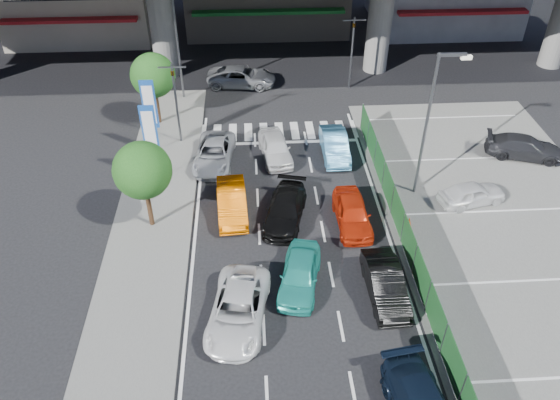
{
  "coord_description": "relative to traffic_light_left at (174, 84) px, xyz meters",
  "views": [
    {
      "loc": [
        -1.82,
        -17.54,
        17.95
      ],
      "look_at": [
        -0.54,
        3.34,
        1.84
      ],
      "focal_mm": 35.0,
      "sensor_mm": 36.0,
      "label": 1
    }
  ],
  "objects": [
    {
      "name": "crossing_wagon_silver",
      "position": [
        3.83,
        7.82,
        -3.24
      ],
      "size": [
        5.23,
        2.86,
        1.39
      ],
      "primitive_type": "imported",
      "rotation": [
        0.0,
        0.0,
        1.46
      ],
      "color": "gray",
      "rests_on": "ground"
    },
    {
      "name": "street_lamp_right",
      "position": [
        13.37,
        -6.0,
        0.83
      ],
      "size": [
        1.65,
        0.22,
        8.0
      ],
      "color": "#595B60",
      "rests_on": "ground"
    },
    {
      "name": "sedan_black_mid",
      "position": [
        5.97,
        -7.91,
        -3.29
      ],
      "size": [
        2.8,
        4.73,
        1.29
      ],
      "primitive_type": "imported",
      "rotation": [
        0.0,
        0.0,
        -0.24
      ],
      "color": "black",
      "rests_on": "ground"
    },
    {
      "name": "traffic_light_right",
      "position": [
        11.7,
        7.0,
        0.0
      ],
      "size": [
        1.6,
        1.24,
        5.2
      ],
      "color": "#595B60",
      "rests_on": "ground"
    },
    {
      "name": "sidewalk_left",
      "position": [
        -0.8,
        -8.0,
        -3.88
      ],
      "size": [
        4.0,
        30.0,
        0.12
      ],
      "primitive_type": "cube",
      "color": "#5B5B59",
      "rests_on": "ground"
    },
    {
      "name": "parked_sedan_white",
      "position": [
        15.9,
        -7.21,
        -3.27
      ],
      "size": [
        3.82,
        2.21,
        1.22
      ],
      "primitive_type": "imported",
      "rotation": [
        0.0,
        0.0,
        1.8
      ],
      "color": "silver",
      "rests_on": "parking_lot"
    },
    {
      "name": "street_lamp_left",
      "position": [
        -0.13,
        6.0,
        0.83
      ],
      "size": [
        1.65,
        0.22,
        8.0
      ],
      "color": "#595B60",
      "rests_on": "ground"
    },
    {
      "name": "parking_lot",
      "position": [
        17.2,
        -10.0,
        -3.91
      ],
      "size": [
        12.0,
        28.0,
        0.06
      ],
      "primitive_type": "cube",
      "color": "#5B5B59",
      "rests_on": "ground"
    },
    {
      "name": "tree_near",
      "position": [
        -0.8,
        -8.0,
        -0.55
      ],
      "size": [
        2.8,
        2.8,
        4.8
      ],
      "color": "#382314",
      "rests_on": "ground"
    },
    {
      "name": "sedan_white_front_mid",
      "position": [
        5.77,
        -2.07,
        -3.25
      ],
      "size": [
        2.16,
        4.23,
        1.38
      ],
      "primitive_type": "imported",
      "rotation": [
        0.0,
        0.0,
        0.13
      ],
      "color": "silver",
      "rests_on": "ground"
    },
    {
      "name": "sedan_white_mid_left",
      "position": [
        3.57,
        -14.43,
        -3.26
      ],
      "size": [
        2.99,
        5.13,
        1.34
      ],
      "primitive_type": "imported",
      "rotation": [
        0.0,
        0.0,
        -0.16
      ],
      "color": "white",
      "rests_on": "ground"
    },
    {
      "name": "taxi_orange_right",
      "position": [
        9.32,
        -8.48,
        -3.25
      ],
      "size": [
        1.71,
        4.08,
        1.38
      ],
      "primitive_type": "imported",
      "rotation": [
        0.0,
        0.0,
        0.02
      ],
      "color": "red",
      "rests_on": "ground"
    },
    {
      "name": "signboard_far",
      "position": [
        -1.4,
        -1.01,
        -0.87
      ],
      "size": [
        0.8,
        0.14,
        4.7
      ],
      "color": "#595B60",
      "rests_on": "ground"
    },
    {
      "name": "traffic_light_left",
      "position": [
        0.0,
        0.0,
        0.0
      ],
      "size": [
        1.6,
        1.24,
        5.2
      ],
      "color": "#595B60",
      "rests_on": "ground"
    },
    {
      "name": "ground",
      "position": [
        6.2,
        -12.0,
        -3.94
      ],
      "size": [
        120.0,
        120.0,
        0.0
      ],
      "primitive_type": "plane",
      "color": "black",
      "rests_on": "ground"
    },
    {
      "name": "traffic_cone",
      "position": [
        12.07,
        -9.13,
        -3.51
      ],
      "size": [
        0.38,
        0.38,
        0.73
      ],
      "primitive_type": "cone",
      "rotation": [
        0.0,
        0.0,
        0.02
      ],
      "color": "#EF420D",
      "rests_on": "parking_lot"
    },
    {
      "name": "fence_run",
      "position": [
        11.5,
        -11.0,
        -3.04
      ],
      "size": [
        0.16,
        22.0,
        1.8
      ],
      "primitive_type": null,
      "color": "#1B4E22",
      "rests_on": "ground"
    },
    {
      "name": "taxi_teal_mid",
      "position": [
        6.29,
        -12.56,
        -3.25
      ],
      "size": [
        2.48,
        4.31,
        1.38
      ],
      "primitive_type": "imported",
      "rotation": [
        0.0,
        0.0,
        -0.22
      ],
      "color": "teal",
      "rests_on": "ground"
    },
    {
      "name": "hatch_black_mid_right",
      "position": [
        9.94,
        -13.39,
        -3.26
      ],
      "size": [
        1.53,
        4.13,
        1.35
      ],
      "primitive_type": "imported",
      "rotation": [
        0.0,
        0.0,
        0.03
      ],
      "color": "black",
      "rests_on": "ground"
    },
    {
      "name": "wagon_silver_front_left",
      "position": [
        2.17,
        -2.43,
        -3.29
      ],
      "size": [
        2.58,
        4.81,
        1.28
      ],
      "primitive_type": "imported",
      "rotation": [
        0.0,
        0.0,
        -0.1
      ],
      "color": "#A7A9AF",
      "rests_on": "ground"
    },
    {
      "name": "taxi_orange_left",
      "position": [
        3.25,
        -7.2,
        -3.25
      ],
      "size": [
        1.71,
        4.27,
        1.38
      ],
      "primitive_type": "imported",
      "rotation": [
        0.0,
        0.0,
        0.06
      ],
      "color": "#C75400",
      "rests_on": "ground"
    },
    {
      "name": "kei_truck_front_right",
      "position": [
        9.34,
        -2.03,
        -3.25
      ],
      "size": [
        1.45,
        4.14,
        1.36
      ],
      "primitive_type": "imported",
      "rotation": [
        0.0,
        0.0,
        0.0
      ],
      "color": "#468DBB",
      "rests_on": "ground"
    },
    {
      "name": "tree_far",
      "position": [
        -1.6,
        2.5,
        -0.55
      ],
      "size": [
        2.8,
        2.8,
        4.8
      ],
      "color": "#382314",
      "rests_on": "ground"
    },
    {
      "name": "signboard_near",
      "position": [
        -1.0,
        -4.01,
        -0.87
      ],
      "size": [
        0.8,
        0.14,
        4.7
      ],
      "color": "#595B60",
      "rests_on": "ground"
    },
    {
      "name": "parked_sedan_dgrey",
      "position": [
        20.55,
        -2.93,
        -3.23
      ],
      "size": [
        4.78,
        3.05,
        1.29
      ],
      "primitive_type": "imported",
      "rotation": [
        0.0,
        0.0,
        1.27
      ],
      "color": "#29292D",
      "rests_on": "parking_lot"
    }
  ]
}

